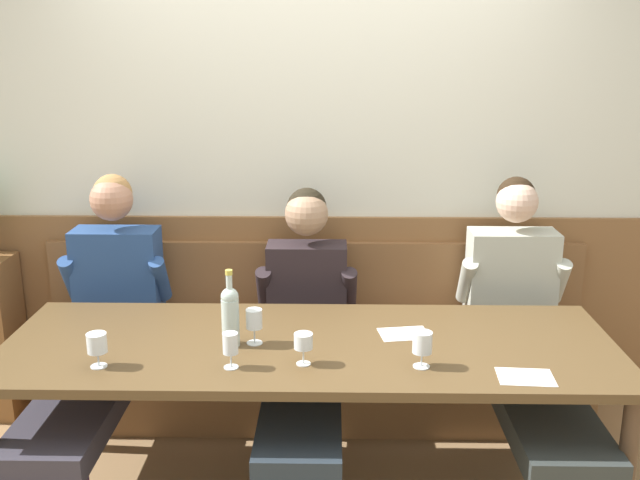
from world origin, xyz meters
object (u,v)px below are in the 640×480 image
person_center_right_seat (527,339)px  wine_glass_center_front (303,343)px  wine_glass_mid_left (254,321)px  person_right_seat (304,341)px  person_center_left_seat (98,335)px  wine_glass_right_end (230,344)px  wine_glass_center_rear (422,343)px  wine_bottle_clear_water (230,314)px  wine_glass_by_bottle (97,345)px  wall_bench (314,370)px  dining_table (309,357)px

person_center_right_seat → wine_glass_center_front: bearing=-152.0°
wine_glass_mid_left → wine_glass_center_front: wine_glass_mid_left is taller
person_right_seat → person_center_left_seat: bearing=179.3°
person_center_left_seat → person_center_right_seat: person_center_left_seat is taller
person_center_right_seat → wine_glass_right_end: bearing=-156.0°
person_right_seat → wine_glass_right_end: person_right_seat is taller
wine_glass_center_rear → wine_glass_right_end: size_ratio=1.01×
person_right_seat → person_center_right_seat: person_center_right_seat is taller
wine_bottle_clear_water → wine_glass_mid_left: bearing=10.5°
wine_glass_center_front → wine_bottle_clear_water: bearing=149.8°
wine_bottle_clear_water → wine_glass_by_bottle: 0.54m
wall_bench → wine_glass_center_front: 1.08m
wine_bottle_clear_water → wine_glass_center_front: size_ratio=2.55×
wine_glass_by_bottle → wine_glass_mid_left: size_ratio=0.91×
wall_bench → wine_glass_right_end: size_ratio=19.93×
person_center_left_seat → wine_glass_center_rear: person_center_left_seat is taller
wine_glass_by_bottle → wine_bottle_clear_water: bearing=23.9°
person_center_left_seat → wine_glass_center_rear: bearing=-21.1°
dining_table → person_right_seat: person_right_seat is taller
wine_glass_mid_left → person_right_seat: bearing=59.8°
wine_glass_by_bottle → wine_glass_center_rear: bearing=0.9°
person_center_right_seat → wine_glass_mid_left: person_center_right_seat is taller
person_center_right_seat → wine_glass_center_rear: (-0.56, -0.56, 0.22)m
person_center_right_seat → wall_bench: bearing=159.2°
wine_glass_right_end → wall_bench: bearing=72.9°
person_right_seat → wine_glass_mid_left: person_right_seat is taller
wine_glass_by_bottle → wine_glass_right_end: 0.52m
person_center_right_seat → wine_glass_right_end: 1.45m
wine_glass_right_end → wine_glass_center_front: size_ratio=1.12×
wall_bench → wine_glass_by_bottle: size_ratio=20.80×
person_center_left_seat → dining_table: bearing=-18.0°
person_center_left_seat → wall_bench: bearing=20.7°
person_center_left_seat → person_center_right_seat: bearing=-0.0°
wine_bottle_clear_water → wine_glass_center_rear: (0.77, -0.20, -0.04)m
wall_bench → wine_glass_mid_left: size_ratio=19.02×
wine_glass_by_bottle → person_center_left_seat: bearing=108.6°
wine_glass_center_rear → wine_glass_right_end: (-0.74, -0.02, -0.00)m
person_center_right_seat → wine_bottle_clear_water: size_ratio=4.04×
wine_bottle_clear_water → wine_glass_right_end: size_ratio=2.28×
person_center_left_seat → wine_glass_center_rear: 1.58m
person_right_seat → person_center_right_seat: size_ratio=1.00×
dining_table → person_center_left_seat: 1.06m
wine_glass_center_rear → wine_glass_mid_left: bearing=162.4°
person_right_seat → wine_bottle_clear_water: (-0.29, -0.35, 0.27)m
wine_glass_mid_left → wine_glass_center_front: (0.21, -0.20, -0.01)m
wall_bench → wine_glass_by_bottle: bearing=-130.2°
wall_bench → wine_glass_center_front: (-0.02, -0.93, 0.56)m
wall_bench → person_right_seat: (-0.03, -0.39, 0.34)m
wine_glass_by_bottle → person_center_right_seat: bearing=17.7°
wall_bench → wine_bottle_clear_water: size_ratio=8.75×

